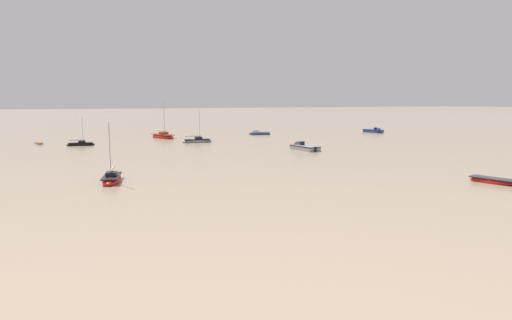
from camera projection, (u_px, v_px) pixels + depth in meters
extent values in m
cube|color=navy|center=(373.00, 131.00, 105.25)|extent=(2.74, 5.07, 0.95)
cone|color=navy|center=(381.00, 132.00, 103.11)|extent=(2.11, 1.79, 1.90)
cube|color=black|center=(373.00, 130.00, 105.16)|extent=(2.79, 5.18, 0.11)
cube|color=black|center=(375.00, 129.00, 104.52)|extent=(0.69, 0.52, 0.53)
cube|color=black|center=(366.00, 130.00, 107.23)|extent=(0.42, 0.35, 0.67)
cube|color=gray|center=(305.00, 149.00, 68.32)|extent=(2.89, 5.32, 0.99)
cone|color=gray|center=(295.00, 147.00, 70.55)|extent=(2.22, 1.88, 1.99)
cube|color=black|center=(305.00, 146.00, 68.32)|extent=(2.95, 5.44, 0.11)
cube|color=black|center=(302.00, 143.00, 68.87)|extent=(0.72, 0.54, 0.55)
cube|color=black|center=(315.00, 149.00, 66.21)|extent=(0.44, 0.37, 0.71)
ellipsoid|color=red|center=(112.00, 180.00, 42.14)|extent=(2.60, 5.55, 0.92)
cube|color=black|center=(112.00, 176.00, 42.09)|extent=(2.29, 4.73, 0.09)
cube|color=black|center=(111.00, 174.00, 41.79)|extent=(1.13, 1.43, 0.33)
cylinder|color=#B7BABF|center=(110.00, 149.00, 41.27)|extent=(0.09, 0.09, 5.06)
cylinder|color=beige|center=(112.00, 169.00, 42.65)|extent=(0.71, 2.92, 0.18)
ellipsoid|color=white|center=(39.00, 144.00, 77.39)|extent=(2.05, 3.13, 0.47)
cube|color=brown|center=(39.00, 143.00, 77.37)|extent=(1.94, 2.90, 0.06)
cube|color=brown|center=(39.00, 143.00, 77.38)|extent=(0.92, 0.52, 0.05)
ellipsoid|color=black|center=(81.00, 145.00, 75.25)|extent=(4.67, 1.87, 0.78)
cube|color=black|center=(81.00, 143.00, 75.21)|extent=(3.97, 1.66, 0.08)
cube|color=black|center=(82.00, 141.00, 75.24)|extent=(1.17, 0.88, 0.28)
cylinder|color=#B7BABF|center=(82.00, 130.00, 75.02)|extent=(0.08, 0.08, 4.31)
cylinder|color=beige|center=(77.00, 140.00, 74.98)|extent=(2.50, 0.41, 0.16)
ellipsoid|color=gray|center=(197.00, 141.00, 80.80)|extent=(5.57, 2.13, 0.94)
cube|color=black|center=(197.00, 139.00, 80.75)|extent=(4.75, 1.90, 0.09)
cube|color=black|center=(198.00, 138.00, 80.79)|extent=(1.39, 1.04, 0.34)
cylinder|color=#B7BABF|center=(199.00, 125.00, 80.53)|extent=(0.09, 0.09, 5.17)
cylinder|color=beige|center=(193.00, 136.00, 80.46)|extent=(3.01, 0.43, 0.19)
ellipsoid|color=red|center=(493.00, 181.00, 41.54)|extent=(2.67, 4.49, 0.67)
cube|color=#33383F|center=(493.00, 178.00, 41.50)|extent=(2.54, 4.16, 0.09)
cube|color=#33383F|center=(493.00, 179.00, 41.51)|extent=(1.33, 0.65, 0.07)
cube|color=navy|center=(261.00, 134.00, 98.78)|extent=(4.27, 2.62, 0.78)
cone|color=navy|center=(251.00, 134.00, 98.53)|extent=(1.60, 1.84, 1.57)
cube|color=silver|center=(260.00, 132.00, 98.74)|extent=(4.36, 2.68, 0.09)
cube|color=silver|center=(256.00, 131.00, 98.57)|extent=(1.24, 1.44, 0.61)
cube|color=#384751|center=(254.00, 131.00, 98.51)|extent=(0.52, 1.20, 0.48)
cube|color=black|center=(269.00, 133.00, 99.00)|extent=(0.32, 0.36, 0.56)
ellipsoid|color=red|center=(163.00, 137.00, 89.98)|extent=(4.71, 7.39, 1.22)
cube|color=brown|center=(163.00, 134.00, 89.92)|extent=(4.11, 6.33, 0.12)
cube|color=brown|center=(164.00, 133.00, 89.62)|extent=(1.77, 2.04, 0.44)
cylinder|color=#B7BABF|center=(164.00, 117.00, 88.99)|extent=(0.12, 0.12, 6.72)
cylinder|color=beige|center=(160.00, 130.00, 90.44)|extent=(1.70, 3.70, 0.24)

